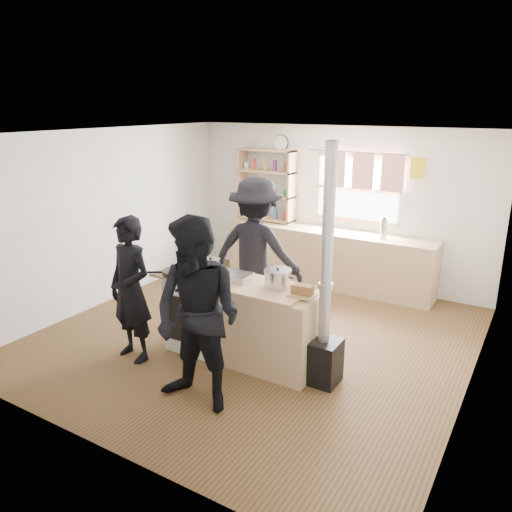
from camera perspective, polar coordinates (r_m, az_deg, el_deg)
name	(u,v)px	position (r m, az deg, el deg)	size (l,w,h in m)	color
ground	(255,337)	(6.39, -0.06, -9.19)	(5.00, 5.00, 0.01)	brown
back_counter	(327,258)	(8.08, 8.09, -0.20)	(3.40, 0.55, 0.90)	tan
shelving_unit	(266,185)	(8.46, 1.16, 8.15)	(1.00, 0.28, 1.20)	tan
thermos	(384,228)	(7.63, 14.38, 3.10)	(0.10, 0.10, 0.30)	silver
cooking_island	(241,320)	(5.70, -1.68, -7.37)	(1.97, 0.64, 0.93)	white
skillet_greens	(177,272)	(5.83, -8.99, -1.79)	(0.47, 0.47, 0.05)	black
roast_tray	(235,276)	(5.60, -2.47, -2.29)	(0.38, 0.28, 0.07)	silver
stockpot_stove	(211,265)	(5.83, -5.21, -1.09)	(0.23, 0.23, 0.19)	silver
stockpot_counter	(278,278)	(5.35, 2.51, -2.53)	(0.30, 0.30, 0.22)	#B6B6B8
bread_board	(302,291)	(5.14, 5.32, -4.02)	(0.29, 0.22, 0.12)	tan
flue_heater	(324,325)	(5.19, 7.77, -7.77)	(0.35, 0.35, 2.50)	black
person_near_left	(131,290)	(5.74, -14.15, -3.75)	(0.61, 0.40, 1.67)	black
person_near_right	(198,316)	(4.68, -6.69, -6.82)	(0.91, 0.71, 1.87)	black
person_far	(256,252)	(6.51, 0.00, 0.51)	(1.25, 0.72, 1.94)	black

